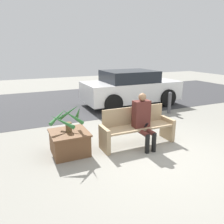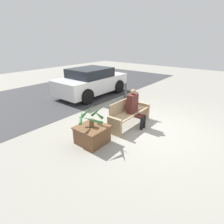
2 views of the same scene
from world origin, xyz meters
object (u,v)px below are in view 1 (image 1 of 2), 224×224
at_px(bench, 137,127).
at_px(planter_box, 70,142).
at_px(potted_plant, 68,118).
at_px(parked_car, 130,88).
at_px(bollard_post, 170,102).
at_px(person_seated, 143,118).

relative_size(bench, planter_box, 2.28).
height_order(bench, potted_plant, potted_plant).
bearing_deg(parked_car, bench, -116.70).
bearing_deg(bench, bollard_post, 36.80).
relative_size(parked_car, bollard_post, 4.93).
bearing_deg(person_seated, potted_plant, 168.51).
bearing_deg(potted_plant, bollard_post, 22.36).
distance_m(potted_plant, bollard_post, 4.44).
relative_size(bench, parked_car, 0.47).
bearing_deg(planter_box, parked_car, 44.89).
distance_m(bench, bollard_post, 3.07).
bearing_deg(planter_box, person_seated, -11.52).
xyz_separation_m(person_seated, planter_box, (-1.67, 0.34, -0.43)).
bearing_deg(bench, person_seated, -75.61).
distance_m(planter_box, parked_car, 4.85).
distance_m(person_seated, bollard_post, 3.16).
xyz_separation_m(planter_box, bollard_post, (4.08, 1.68, 0.14)).
bearing_deg(bollard_post, planter_box, -157.65).
bearing_deg(person_seated, bollard_post, 39.95).
relative_size(planter_box, potted_plant, 0.97).
bearing_deg(bollard_post, person_seated, -140.05).
height_order(bench, parked_car, parked_car).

